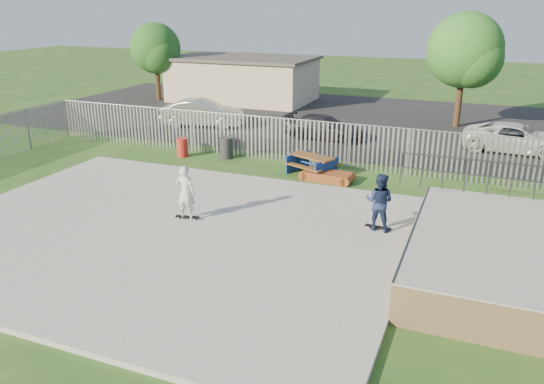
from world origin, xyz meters
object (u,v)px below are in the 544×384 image
at_px(funbox, 327,176).
at_px(car_white, 517,138).
at_px(trash_bin_red, 182,147).
at_px(trash_bin_grey, 226,148).
at_px(car_silver, 203,113).
at_px(tree_left, 156,48).
at_px(picnic_table, 312,165).
at_px(tree_mid, 465,50).
at_px(skater_white, 186,193).
at_px(skater_navy, 379,202).
at_px(car_dark, 324,127).

relative_size(funbox, car_white, 0.38).
height_order(trash_bin_red, trash_bin_grey, trash_bin_grey).
distance_m(trash_bin_red, car_silver, 6.45).
distance_m(car_white, tree_left, 25.42).
xyz_separation_m(picnic_table, tree_mid, (5.05, 11.98, 3.97)).
relative_size(trash_bin_red, tree_mid, 0.14).
relative_size(trash_bin_grey, car_white, 0.20).
bearing_deg(trash_bin_grey, tree_left, 133.92).
bearing_deg(picnic_table, tree_mid, 89.48).
relative_size(car_white, skater_white, 2.69).
distance_m(trash_bin_red, tree_left, 16.49).
height_order(funbox, skater_navy, skater_navy).
xyz_separation_m(trash_bin_red, skater_navy, (10.40, -5.43, 0.63)).
xyz_separation_m(funbox, car_dark, (-2.14, 6.70, 0.46)).
distance_m(picnic_table, car_silver, 10.88).
xyz_separation_m(trash_bin_grey, skater_white, (2.30, -7.48, 0.57)).
distance_m(tree_left, skater_navy, 27.37).
height_order(trash_bin_red, skater_white, skater_white).
distance_m(trash_bin_red, tree_mid, 16.90).
xyz_separation_m(trash_bin_grey, car_white, (12.62, 6.22, 0.21)).
distance_m(trash_bin_grey, tree_mid, 15.16).
bearing_deg(skater_white, picnic_table, -109.79).
xyz_separation_m(trash_bin_grey, car_silver, (-4.32, 5.51, 0.31)).
xyz_separation_m(picnic_table, skater_navy, (3.84, -5.09, 0.66)).
relative_size(trash_bin_grey, skater_navy, 0.54).
xyz_separation_m(funbox, skater_white, (-3.03, -6.04, 0.89)).
height_order(trash_bin_grey, car_silver, car_silver).
xyz_separation_m(tree_mid, skater_navy, (-1.21, -17.08, -3.31)).
bearing_deg(skater_navy, car_silver, -37.10).
bearing_deg(car_white, tree_mid, 36.37).
xyz_separation_m(funbox, skater_navy, (3.00, -4.51, 0.89)).
distance_m(funbox, trash_bin_red, 7.46).
height_order(funbox, trash_bin_grey, trash_bin_grey).
bearing_deg(skater_navy, funbox, -51.30).
bearing_deg(car_dark, car_white, -82.11).
bearing_deg(car_white, picnic_table, 135.23).
distance_m(car_dark, skater_navy, 12.34).
bearing_deg(tree_left, trash_bin_red, -52.65).
bearing_deg(tree_left, picnic_table, -38.86).
xyz_separation_m(funbox, tree_left, (-17.20, 13.76, 3.59)).
xyz_separation_m(car_dark, skater_navy, (5.14, -11.21, 0.43)).
relative_size(funbox, tree_mid, 0.29).
bearing_deg(trash_bin_grey, car_dark, 58.73).
bearing_deg(car_silver, tree_left, 33.24).
xyz_separation_m(car_white, skater_navy, (-4.29, -12.17, 0.36)).
distance_m(tree_mid, skater_navy, 17.43).
xyz_separation_m(trash_bin_grey, skater_navy, (8.33, -5.95, 0.57)).
bearing_deg(car_white, car_silver, 96.60).
distance_m(picnic_table, skater_white, 7.01).
bearing_deg(trash_bin_red, car_dark, 47.66).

